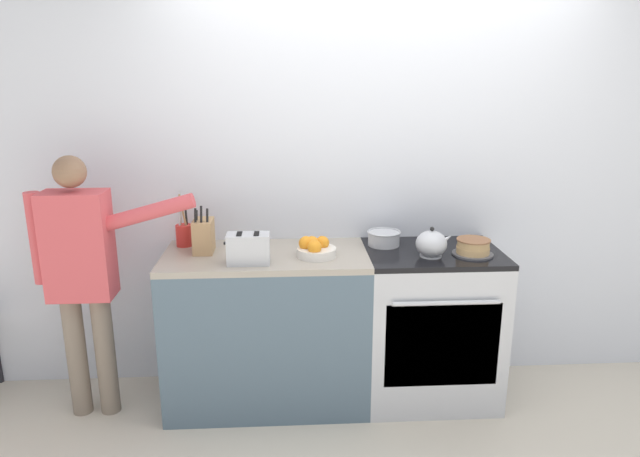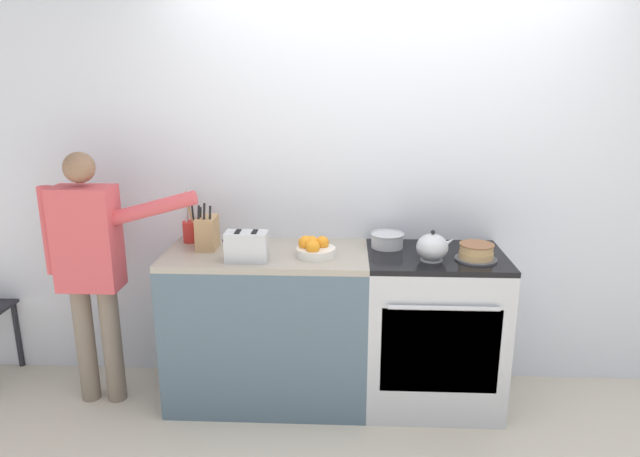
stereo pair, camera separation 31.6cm
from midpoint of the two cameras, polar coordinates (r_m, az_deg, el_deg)
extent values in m
plane|color=beige|center=(3.40, 9.17, -19.02)|extent=(16.00, 16.00, 0.00)
cube|color=silver|center=(3.46, 9.00, 5.08)|extent=(8.00, 0.04, 2.60)
cube|color=#4C6070|center=(3.42, -2.53, -10.02)|extent=(1.15, 0.58, 0.88)
cube|color=#9E9384|center=(3.25, -2.62, -2.68)|extent=(1.15, 0.58, 0.03)
cube|color=#B7BABF|center=(3.47, 13.76, -10.02)|extent=(0.77, 0.58, 0.89)
cube|color=black|center=(3.21, 14.76, -11.84)|extent=(0.63, 0.01, 0.49)
cylinder|color=#B7BABF|center=(3.08, 15.18, -7.75)|extent=(0.58, 0.02, 0.02)
cube|color=black|center=(3.31, 14.27, -2.80)|extent=(0.77, 0.58, 0.03)
cylinder|color=#4C4C51|center=(3.26, 18.02, -2.95)|extent=(0.23, 0.23, 0.01)
cylinder|color=tan|center=(3.26, 18.06, -2.56)|extent=(0.18, 0.18, 0.04)
cylinder|color=tan|center=(3.25, 18.11, -1.95)|extent=(0.18, 0.18, 0.04)
cylinder|color=brown|center=(3.24, 18.14, -1.57)|extent=(0.19, 0.19, 0.01)
cylinder|color=#B7BABF|center=(3.19, 13.90, -3.05)|extent=(0.12, 0.12, 0.01)
ellipsoid|color=#B7BABF|center=(3.17, 13.98, -1.87)|extent=(0.17, 0.17, 0.15)
cone|color=#B7BABF|center=(3.18, 15.45, -1.43)|extent=(0.09, 0.04, 0.08)
sphere|color=black|center=(3.15, 14.08, -0.38)|extent=(0.02, 0.02, 0.02)
cylinder|color=#B7BABF|center=(3.36, 9.43, -1.26)|extent=(0.18, 0.18, 0.08)
torus|color=#B7BABF|center=(3.35, 9.46, -0.56)|extent=(0.20, 0.20, 0.01)
cube|color=tan|center=(3.31, -8.56, -0.46)|extent=(0.11, 0.17, 0.19)
cylinder|color=black|center=(3.25, -9.35, 1.58)|extent=(0.01, 0.04, 0.08)
cylinder|color=black|center=(3.24, -8.80, 1.68)|extent=(0.01, 0.04, 0.09)
cylinder|color=black|center=(3.24, -8.22, 1.55)|extent=(0.01, 0.04, 0.08)
cylinder|color=black|center=(3.29, -9.20, 1.58)|extent=(0.01, 0.03, 0.06)
cylinder|color=red|center=(3.47, -10.28, -0.34)|extent=(0.10, 0.10, 0.13)
cylinder|color=black|center=(3.44, -10.05, 1.31)|extent=(0.01, 0.06, 0.24)
cylinder|color=#A37A51|center=(3.42, -10.28, 1.46)|extent=(0.05, 0.03, 0.27)
cylinder|color=#B7BABF|center=(3.45, -10.66, 1.66)|extent=(0.02, 0.06, 0.28)
cylinder|color=#A37A51|center=(3.46, -10.61, 1.33)|extent=(0.02, 0.03, 0.24)
cylinder|color=silver|center=(3.16, 2.45, -2.40)|extent=(0.22, 0.22, 0.05)
sphere|color=orange|center=(3.16, 1.41, -1.50)|extent=(0.08, 0.08, 0.08)
sphere|color=orange|center=(3.09, 2.19, -1.89)|extent=(0.08, 0.08, 0.08)
sphere|color=orange|center=(3.17, 3.08, -1.48)|extent=(0.08, 0.08, 0.08)
sphere|color=orange|center=(3.16, 2.01, -1.50)|extent=(0.08, 0.08, 0.08)
sphere|color=orange|center=(3.17, 2.02, -1.52)|extent=(0.07, 0.07, 0.07)
cube|color=#B7BABF|center=(3.07, -4.44, -1.85)|extent=(0.23, 0.12, 0.16)
cube|color=black|center=(3.05, -5.32, -0.34)|extent=(0.03, 0.09, 0.00)
cube|color=black|center=(3.04, -3.63, -0.36)|extent=(0.03, 0.09, 0.00)
cube|color=black|center=(3.08, -6.69, -1.24)|extent=(0.02, 0.02, 0.01)
cylinder|color=#7A6B5B|center=(3.64, -20.09, -10.85)|extent=(0.11, 0.11, 0.71)
cylinder|color=#7A6B5B|center=(3.58, -17.68, -11.06)|extent=(0.11, 0.11, 0.71)
cube|color=#D14C51|center=(3.38, -19.85, -0.98)|extent=(0.34, 0.20, 0.59)
cylinder|color=#D14C51|center=(3.46, -23.13, -0.21)|extent=(0.08, 0.08, 0.50)
cylinder|color=#D14C51|center=(3.21, -13.75, 1.93)|extent=(0.50, 0.08, 0.21)
sphere|color=#846047|center=(3.30, -20.47, 5.71)|extent=(0.17, 0.17, 0.17)
cylinder|color=#232328|center=(4.26, -26.13, -9.51)|extent=(0.04, 0.04, 0.46)
camera|label=1|loc=(0.16, -87.14, 0.79)|focal=32.00mm
camera|label=2|loc=(0.16, 92.86, -0.79)|focal=32.00mm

